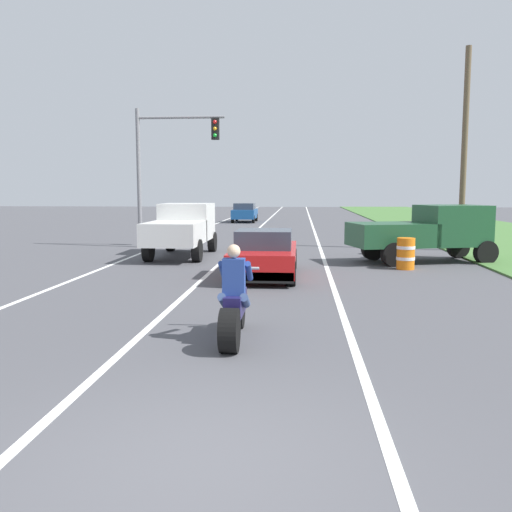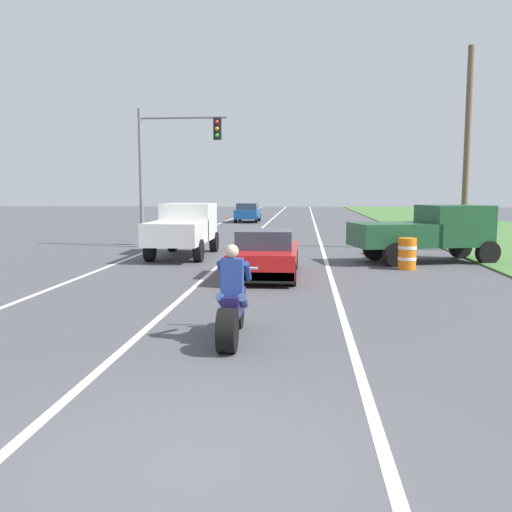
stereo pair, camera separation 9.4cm
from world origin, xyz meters
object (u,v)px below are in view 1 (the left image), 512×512
at_px(pickup_truck_left_lane_white, 182,227).
at_px(traffic_light_mast_near, 164,157).
at_px(sports_car_red, 264,255).
at_px(construction_barrel_nearest, 406,253).
at_px(motorcycle_with_rider, 234,307).
at_px(pickup_truck_right_shoulder_dark_green, 427,230).
at_px(construction_barrel_mid, 390,242).
at_px(distant_car_far_ahead, 245,212).

relative_size(pickup_truck_left_lane_white, traffic_light_mast_near, 0.80).
relative_size(sports_car_red, pickup_truck_left_lane_white, 0.90).
bearing_deg(construction_barrel_nearest, motorcycle_with_rider, -116.56).
relative_size(pickup_truck_right_shoulder_dark_green, construction_barrel_nearest, 5.14).
bearing_deg(construction_barrel_mid, pickup_truck_right_shoulder_dark_green, -66.94).
bearing_deg(motorcycle_with_rider, construction_barrel_mid, 70.50).
distance_m(motorcycle_with_rider, construction_barrel_nearest, 9.86).
relative_size(motorcycle_with_rider, pickup_truck_left_lane_white, 0.46).
xyz_separation_m(pickup_truck_right_shoulder_dark_green, construction_barrel_mid, (-0.91, 2.15, -0.60)).
xyz_separation_m(pickup_truck_left_lane_white, traffic_light_mast_near, (-1.45, 3.29, 2.84)).
bearing_deg(distant_car_far_ahead, pickup_truck_right_shoulder_dark_green, -69.84).
bearing_deg(pickup_truck_left_lane_white, traffic_light_mast_near, 113.78).
relative_size(pickup_truck_left_lane_white, pickup_truck_right_shoulder_dark_green, 0.93).
distance_m(motorcycle_with_rider, pickup_truck_right_shoulder_dark_green, 12.03).
relative_size(motorcycle_with_rider, sports_car_red, 0.51).
distance_m(pickup_truck_right_shoulder_dark_green, construction_barrel_nearest, 2.24).
bearing_deg(motorcycle_with_rider, sports_car_red, 89.63).
bearing_deg(construction_barrel_mid, pickup_truck_left_lane_white, -171.52).
xyz_separation_m(sports_car_red, distant_car_far_ahead, (-3.37, 27.64, 0.14)).
height_order(pickup_truck_right_shoulder_dark_green, traffic_light_mast_near, traffic_light_mast_near).
relative_size(motorcycle_with_rider, distant_car_far_ahead, 0.55).
bearing_deg(traffic_light_mast_near, sports_car_red, -58.51).
bearing_deg(motorcycle_with_rider, construction_barrel_nearest, 63.44).
distance_m(sports_car_red, pickup_truck_left_lane_white, 5.81).
bearing_deg(sports_car_red, construction_barrel_mid, 52.41).
relative_size(motorcycle_with_rider, traffic_light_mast_near, 0.37).
xyz_separation_m(pickup_truck_left_lane_white, pickup_truck_right_shoulder_dark_green, (8.85, -0.96, 0.00)).
bearing_deg(pickup_truck_left_lane_white, motorcycle_with_rider, -73.84).
xyz_separation_m(pickup_truck_left_lane_white, construction_barrel_mid, (7.93, 1.18, -0.60)).
distance_m(traffic_light_mast_near, distant_car_far_ahead, 19.99).
distance_m(construction_barrel_nearest, distant_car_far_ahead, 26.95).
relative_size(pickup_truck_left_lane_white, distant_car_far_ahead, 1.20).
relative_size(sports_car_red, distant_car_far_ahead, 1.08).
bearing_deg(traffic_light_mast_near, distant_car_far_ahead, 85.62).
bearing_deg(pickup_truck_left_lane_white, sports_car_red, -53.73).
bearing_deg(pickup_truck_left_lane_white, distant_car_far_ahead, 89.85).
relative_size(motorcycle_with_rider, pickup_truck_right_shoulder_dark_green, 0.43).
height_order(motorcycle_with_rider, traffic_light_mast_near, traffic_light_mast_near).
xyz_separation_m(sports_car_red, pickup_truck_left_lane_white, (-3.43, 4.67, 0.48)).
bearing_deg(pickup_truck_right_shoulder_dark_green, pickup_truck_left_lane_white, 173.78).
bearing_deg(pickup_truck_right_shoulder_dark_green, motorcycle_with_rider, -117.05).
bearing_deg(construction_barrel_nearest, pickup_truck_left_lane_white, 159.94).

